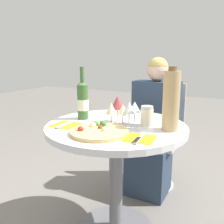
{
  "coord_description": "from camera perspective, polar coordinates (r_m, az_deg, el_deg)",
  "views": [
    {
      "loc": [
        0.67,
        -1.33,
        1.17
      ],
      "look_at": [
        0.02,
        -0.09,
        0.85
      ],
      "focal_mm": 40.0,
      "sensor_mm": 36.0,
      "label": 1
    }
  ],
  "objects": [
    {
      "name": "dining_table",
      "position": [
        1.6,
        0.92,
        -9.13
      ],
      "size": [
        0.87,
        0.87,
        0.75
      ],
      "color": "slate",
      "rests_on": "ground_plane"
    },
    {
      "name": "place_setting_left",
      "position": [
        1.55,
        -10.6,
        -2.88
      ],
      "size": [
        0.15,
        0.19,
        0.01
      ],
      "color": "gold",
      "rests_on": "dining_table"
    },
    {
      "name": "wine_glass_center",
      "position": [
        1.53,
        2.52,
        0.49
      ],
      "size": [
        0.07,
        0.07,
        0.13
      ],
      "color": "silver",
      "rests_on": "dining_table"
    },
    {
      "name": "tall_carafe",
      "position": [
        1.43,
        13.35,
        2.53
      ],
      "size": [
        0.09,
        0.09,
        0.36
      ],
      "color": "tan",
      "rests_on": "dining_table"
    },
    {
      "name": "pizza_large",
      "position": [
        1.37,
        -3.18,
        -4.37
      ],
      "size": [
        0.32,
        0.32,
        0.05
      ],
      "color": "#DBB26B",
      "rests_on": "dining_table"
    },
    {
      "name": "place_setting_right",
      "position": [
        1.29,
        6.39,
        -6.02
      ],
      "size": [
        0.16,
        0.19,
        0.01
      ],
      "color": "gold",
      "rests_on": "dining_table"
    },
    {
      "name": "wine_bottle",
      "position": [
        1.67,
        -6.7,
        2.71
      ],
      "size": [
        0.07,
        0.07,
        0.35
      ],
      "color": "#38602D",
      "rests_on": "dining_table"
    },
    {
      "name": "wine_glass_front_right",
      "position": [
        1.46,
        3.94,
        0.89
      ],
      "size": [
        0.08,
        0.08,
        0.15
      ],
      "color": "silver",
      "rests_on": "dining_table"
    },
    {
      "name": "sugar_shaker",
      "position": [
        1.51,
        7.98,
        -0.96
      ],
      "size": [
        0.08,
        0.08,
        0.12
      ],
      "color": "silver",
      "rests_on": "dining_table"
    },
    {
      "name": "chair_behind_diner",
      "position": [
        2.33,
        10.35,
        -5.59
      ],
      "size": [
        0.41,
        0.41,
        0.92
      ],
      "rotation": [
        0.0,
        0.0,
        3.14
      ],
      "color": "#ADADB2",
      "rests_on": "ground_plane"
    },
    {
      "name": "wine_glass_front_left",
      "position": [
        1.52,
        -0.18,
        0.74
      ],
      "size": [
        0.07,
        0.07,
        0.14
      ],
      "color": "silver",
      "rests_on": "dining_table"
    },
    {
      "name": "wine_glass_back_left",
      "position": [
        1.58,
        1.22,
        2.09
      ],
      "size": [
        0.08,
        0.08,
        0.17
      ],
      "color": "silver",
      "rests_on": "dining_table"
    },
    {
      "name": "seated_diner",
      "position": [
        2.18,
        9.28,
        -4.87
      ],
      "size": [
        0.39,
        0.41,
        1.15
      ],
      "rotation": [
        0.0,
        0.0,
        3.14
      ],
      "color": "#28384C",
      "rests_on": "ground_plane"
    },
    {
      "name": "wine_glass_back_right",
      "position": [
        1.54,
        5.18,
        1.1
      ],
      "size": [
        0.07,
        0.07,
        0.14
      ],
      "color": "silver",
      "rests_on": "dining_table"
    }
  ]
}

